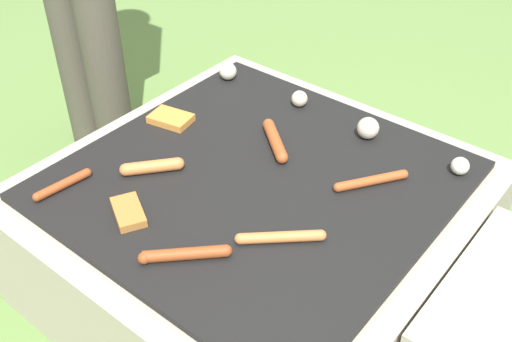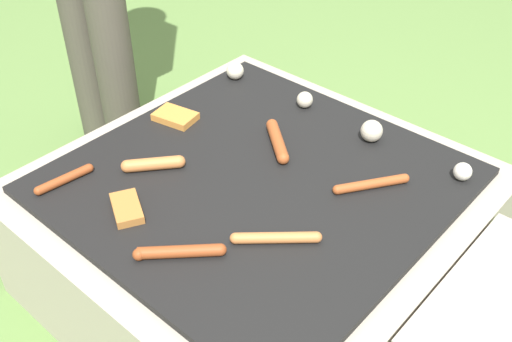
% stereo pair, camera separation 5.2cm
% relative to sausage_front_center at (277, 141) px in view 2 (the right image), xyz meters
% --- Properties ---
extents(ground_plane, '(14.00, 14.00, 0.00)m').
position_rel_sausage_front_center_xyz_m(ground_plane, '(0.05, -0.14, -0.39)').
color(ground_plane, '#608442').
extents(grill, '(0.99, 0.99, 0.37)m').
position_rel_sausage_front_center_xyz_m(grill, '(0.05, -0.14, -0.20)').
color(grill, '#A89E8C').
rests_on(grill, ground_plane).
extents(sausage_mid_right, '(0.11, 0.13, 0.03)m').
position_rel_sausage_front_center_xyz_m(sausage_mid_right, '(-0.17, -0.28, 0.00)').
color(sausage_mid_right, '#C6753D').
rests_on(sausage_mid_right, grill).
extents(sausage_mid_left, '(0.12, 0.17, 0.02)m').
position_rel_sausage_front_center_xyz_m(sausage_mid_left, '(0.28, 0.02, -0.00)').
color(sausage_mid_left, '#A34C23').
rests_on(sausage_mid_left, grill).
extents(sausage_front_center, '(0.15, 0.13, 0.03)m').
position_rel_sausage_front_center_xyz_m(sausage_front_center, '(0.00, 0.00, 0.00)').
color(sausage_front_center, '#A34C23').
rests_on(sausage_front_center, grill).
extents(sausage_back_right, '(0.04, 0.16, 0.02)m').
position_rel_sausage_front_center_xyz_m(sausage_back_right, '(-0.29, -0.46, -0.00)').
color(sausage_back_right, '#93421E').
rests_on(sausage_back_right, grill).
extents(sausage_back_left, '(0.15, 0.14, 0.02)m').
position_rel_sausage_front_center_xyz_m(sausage_back_left, '(0.23, -0.28, -0.00)').
color(sausage_back_left, '#C6753D').
rests_on(sausage_back_left, grill).
extents(sausage_front_right, '(0.15, 0.15, 0.03)m').
position_rel_sausage_front_center_xyz_m(sausage_front_right, '(0.10, -0.45, -0.00)').
color(sausage_front_right, '#93421E').
rests_on(sausage_front_right, grill).
extents(bread_slice_left, '(0.13, 0.11, 0.02)m').
position_rel_sausage_front_center_xyz_m(bread_slice_left, '(-0.09, -0.43, -0.01)').
color(bread_slice_left, '#B27033').
rests_on(bread_slice_left, grill).
extents(bread_slice_center, '(0.13, 0.10, 0.02)m').
position_rel_sausage_front_center_xyz_m(bread_slice_center, '(-0.30, -0.09, -0.01)').
color(bread_slice_center, '#D18438').
rests_on(bread_slice_center, grill).
extents(mushroom_row, '(0.81, 0.07, 0.06)m').
position_rel_sausage_front_center_xyz_m(mushroom_row, '(0.03, 0.19, 0.01)').
color(mushroom_row, beige).
rests_on(mushroom_row, grill).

